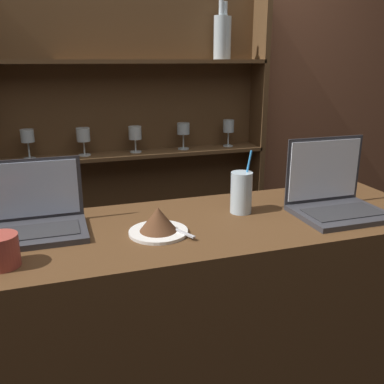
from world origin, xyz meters
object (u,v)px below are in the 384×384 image
at_px(cake_plate, 158,222).
at_px(water_glass, 241,192).
at_px(laptop_far, 334,197).
at_px(coffee_cup, 1,251).
at_px(laptop_near, 33,217).

relative_size(cake_plate, water_glass, 0.84).
xyz_separation_m(laptop_far, coffee_cup, (-1.07, -0.09, -0.01)).
relative_size(cake_plate, coffee_cup, 2.00).
bearing_deg(coffee_cup, laptop_far, 4.64).
height_order(water_glass, coffee_cup, water_glass).
distance_m(water_glass, coffee_cup, 0.78).
height_order(cake_plate, water_glass, water_glass).
distance_m(laptop_near, laptop_far, 1.01).
relative_size(laptop_near, water_glass, 1.44).
xyz_separation_m(laptop_far, water_glass, (-0.31, 0.10, 0.02)).
bearing_deg(laptop_near, laptop_far, -7.66).
height_order(cake_plate, coffee_cup, coffee_cup).
xyz_separation_m(laptop_far, cake_plate, (-0.63, 0.00, -0.02)).
height_order(laptop_near, coffee_cup, laptop_near).
bearing_deg(laptop_near, water_glass, -2.88).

